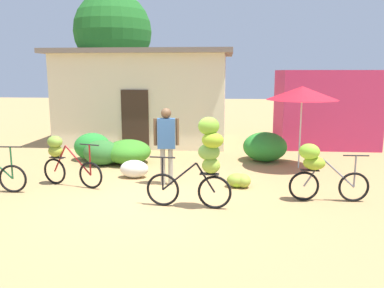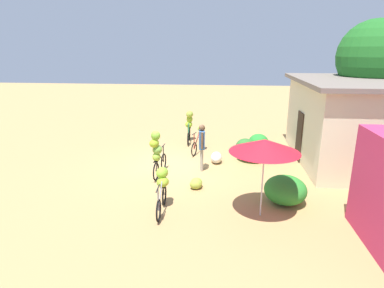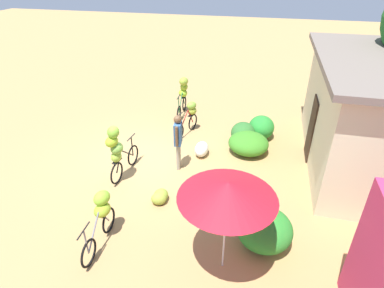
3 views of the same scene
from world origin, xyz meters
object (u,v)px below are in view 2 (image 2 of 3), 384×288
object	(u,v)px
bicycle_center_loaded	(157,150)
produce_sack	(216,157)
building_low	(344,121)
market_umbrella	(265,146)
bicycle_by_shop	(162,185)
tree_behind_building	(375,57)
bicycle_leftmost	(189,123)
person_vendor	(202,142)
bicycle_near_pile	(200,137)
banana_pile_on_ground	(196,183)

from	to	relation	value
bicycle_center_loaded	produce_sack	bearing A→B (deg)	132.46
building_low	market_umbrella	size ratio (longest dim) A/B	2.88
market_umbrella	bicycle_by_shop	world-z (taller)	market_umbrella
tree_behind_building	bicycle_leftmost	xyz separation A→B (m)	(-0.83, -7.94, -3.20)
bicycle_leftmost	person_vendor	xyz separation A→B (m)	(4.03, 0.93, 0.20)
market_umbrella	bicycle_center_loaded	xyz separation A→B (m)	(-2.36, -3.40, -0.98)
market_umbrella	bicycle_center_loaded	size ratio (longest dim) A/B	1.25
bicycle_by_shop	produce_sack	xyz separation A→B (m)	(-4.08, 1.42, -0.50)
building_low	person_vendor	world-z (taller)	building_low
bicycle_leftmost	bicycle_near_pile	distance (m)	1.80
tree_behind_building	bicycle_near_pile	size ratio (longest dim) A/B	3.64
building_low	bicycle_near_pile	size ratio (longest dim) A/B	4.07
market_umbrella	person_vendor	xyz separation A→B (m)	(-3.32, -1.89, -0.92)
market_umbrella	banana_pile_on_ground	bearing A→B (deg)	-130.54
tree_behind_building	bicycle_leftmost	bearing A→B (deg)	-95.93
bicycle_leftmost	bicycle_center_loaded	distance (m)	5.03
bicycle_leftmost	produce_sack	xyz separation A→B (m)	(3.13, 1.46, -0.68)
bicycle_center_loaded	bicycle_by_shop	bearing A→B (deg)	15.41
tree_behind_building	banana_pile_on_ground	bearing A→B (deg)	-55.45
building_low	banana_pile_on_ground	bearing A→B (deg)	-59.60
market_umbrella	produce_sack	size ratio (longest dim) A/B	3.15
bicycle_near_pile	bicycle_by_shop	bearing A→B (deg)	-6.62
tree_behind_building	bicycle_near_pile	world-z (taller)	tree_behind_building
building_low	produce_sack	xyz separation A→B (m)	(0.75, -5.06, -1.46)
bicycle_near_pile	banana_pile_on_ground	bearing A→B (deg)	2.77
building_low	bicycle_near_pile	distance (m)	5.96
building_low	bicycle_by_shop	bearing A→B (deg)	-53.30
market_umbrella	banana_pile_on_ground	world-z (taller)	market_umbrella
produce_sack	bicycle_leftmost	bearing A→B (deg)	-154.97
bicycle_leftmost	produce_sack	world-z (taller)	bicycle_leftmost
building_low	banana_pile_on_ground	xyz separation A→B (m)	(3.31, -5.64, -1.53)
tree_behind_building	bicycle_center_loaded	world-z (taller)	tree_behind_building
bicycle_center_loaded	building_low	bearing A→B (deg)	110.24
person_vendor	bicycle_by_shop	bearing A→B (deg)	-15.65
building_low	bicycle_near_pile	bearing A→B (deg)	-97.09
bicycle_near_pile	person_vendor	world-z (taller)	person_vendor
building_low	bicycle_by_shop	world-z (taller)	building_low
market_umbrella	banana_pile_on_ground	size ratio (longest dim) A/B	3.66
bicycle_by_shop	bicycle_near_pile	bearing A→B (deg)	173.38
market_umbrella	bicycle_by_shop	distance (m)	3.08
person_vendor	bicycle_center_loaded	bearing A→B (deg)	-57.25
bicycle_leftmost	bicycle_by_shop	world-z (taller)	bicycle_leftmost
bicycle_by_shop	person_vendor	distance (m)	3.33
building_low	market_umbrella	distance (m)	6.20
tree_behind_building	person_vendor	distance (m)	8.27
bicycle_near_pile	bicycle_by_shop	distance (m)	5.59
tree_behind_building	person_vendor	size ratio (longest dim) A/B	3.18
market_umbrella	bicycle_center_loaded	bearing A→B (deg)	-124.76
tree_behind_building	person_vendor	bearing A→B (deg)	-65.45
building_low	banana_pile_on_ground	size ratio (longest dim) A/B	10.52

